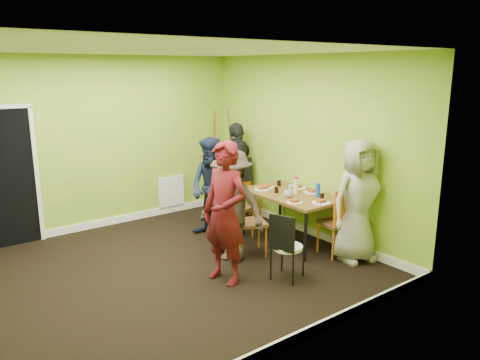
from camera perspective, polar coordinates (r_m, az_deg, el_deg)
The scene contains 28 objects.
ground at distance 6.32m, azimuth -8.82°, elevation -10.85°, with size 5.00×5.00×0.00m, color black.
room_walls at distance 6.01m, azimuth -9.55°, elevation -2.14°, with size 5.04×4.54×2.82m.
dining_table at distance 7.09m, azimuth 6.36°, elevation -2.08°, with size 0.90×1.50×0.75m.
chair_left_far at distance 7.08m, azimuth -0.94°, elevation -2.79°, with size 0.57×0.57×1.08m.
chair_left_near at distance 6.57m, azimuth 0.61°, elevation -4.46°, with size 0.54×0.54×1.00m.
chair_back_end at distance 8.21m, azimuth 0.19°, elevation 0.46°, with size 0.47×0.54×1.05m.
chair_front_end at distance 6.65m, azimuth 12.12°, elevation -4.57°, with size 0.48×0.49×1.00m.
chair_bentwood at distance 5.84m, azimuth 5.57°, elevation -7.73°, with size 0.44×0.43×0.87m.
easel at distance 8.53m, azimuth -1.48°, elevation 2.32°, with size 0.76×0.72×1.90m.
plate_near_left at distance 7.27m, azimuth 2.70°, elevation -1.14°, with size 0.24×0.24×0.01m, color white.
plate_near_right at distance 6.61m, azimuth 6.68°, elevation -2.71°, with size 0.22×0.22×0.01m, color white.
plate_far_back at distance 7.40m, azimuth 3.21°, elevation -0.89°, with size 0.24×0.24×0.01m, color white.
plate_far_front at distance 6.64m, azimuth 9.86°, elevation -2.74°, with size 0.27×0.27×0.01m, color white.
plate_wall_back at distance 7.41m, azimuth 7.06°, elevation -0.93°, with size 0.26×0.26×0.01m, color white.
plate_wall_front at distance 7.17m, azimuth 8.84°, elevation -1.49°, with size 0.26×0.26×0.01m, color white.
thermos at distance 7.06m, azimuth 6.82°, elevation -0.75°, with size 0.06×0.06×0.23m, color white.
blue_bottle at distance 6.95m, azimuth 9.47°, elevation -1.19°, with size 0.07×0.07×0.20m, color blue.
orange_bottle at distance 7.16m, azimuth 4.53°, elevation -1.07°, with size 0.04×0.04×0.09m, color orange.
glass_mid at distance 7.09m, azimuth 4.45°, elevation -1.20°, with size 0.06×0.06×0.10m, color black.
glass_back at distance 7.52m, azimuth 4.77°, elevation -0.36°, with size 0.07×0.07×0.09m, color black.
glass_front at distance 6.80m, azimuth 9.96°, elevation -1.99°, with size 0.06×0.06×0.10m, color black.
cup_a at distance 6.87m, azimuth 5.90°, elevation -1.69°, with size 0.12×0.12×0.10m, color white.
cup_b at distance 7.22m, azimuth 6.29°, elevation -0.98°, with size 0.10×0.10×0.09m, color white.
person_standing at distance 5.67m, azimuth -1.84°, elevation -4.05°, with size 0.64×0.42×1.76m, color #520E14.
person_left_far at distance 7.19m, azimuth -3.35°, elevation -1.05°, with size 0.77×0.60×1.58m, color black.
person_left_near at distance 6.32m, azimuth -1.00°, elevation -3.21°, with size 1.00×0.58×1.55m, color #312620.
person_back_end at distance 8.38m, azimuth -0.32°, elevation 1.37°, with size 0.97×0.41×1.66m, color black.
person_front_end at distance 6.51m, azimuth 14.17°, elevation -2.46°, with size 0.83×0.54×1.70m, color #9B9787.
Camera 1 is at (-2.68, -5.11, 2.59)m, focal length 35.00 mm.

